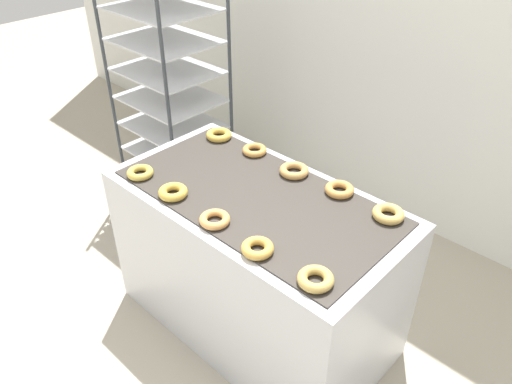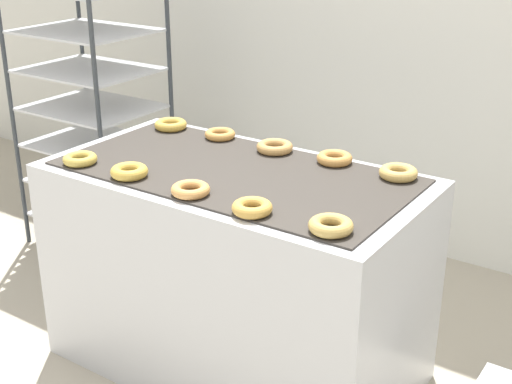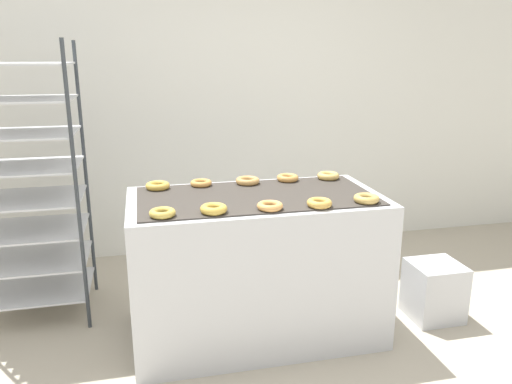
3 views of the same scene
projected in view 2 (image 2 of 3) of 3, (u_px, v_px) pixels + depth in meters
name	position (u px, v px, depth m)	size (l,w,h in m)	color
fryer_machine	(235.00, 273.00, 2.90)	(1.47, 0.78, 0.89)	silver
baking_rack_cart	(90.00, 89.00, 3.86)	(0.70, 0.57, 1.77)	#33383D
donut_near_leftmost	(80.00, 159.00, 2.80)	(0.13, 0.13, 0.04)	gold
donut_near_left	(129.00, 172.00, 2.67)	(0.14, 0.14, 0.04)	gold
donut_near_center	(190.00, 190.00, 2.51)	(0.14, 0.14, 0.04)	#DD9C53
donut_near_right	(252.00, 208.00, 2.36)	(0.14, 0.14, 0.04)	gold
donut_near_rightmost	(331.00, 226.00, 2.23)	(0.14, 0.14, 0.04)	tan
donut_far_leftmost	(171.00, 125.00, 3.23)	(0.15, 0.15, 0.04)	gold
donut_far_left	(220.00, 134.00, 3.10)	(0.13, 0.13, 0.04)	#D19348
donut_far_center	(275.00, 147.00, 2.93)	(0.15, 0.15, 0.04)	tan
donut_far_right	(335.00, 158.00, 2.81)	(0.14, 0.14, 0.04)	#D09249
donut_far_rightmost	(398.00, 173.00, 2.66)	(0.14, 0.14, 0.04)	tan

